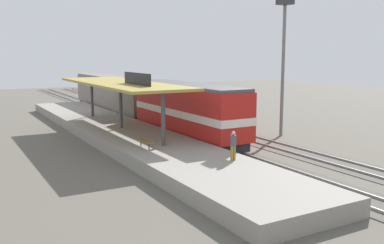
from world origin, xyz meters
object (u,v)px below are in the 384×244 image
(platform_bench, at_px, (145,141))
(passenger_carriage_single, at_px, (113,94))
(person_waiting, at_px, (233,144))
(freight_car, at_px, (201,106))
(light_mast, at_px, (284,37))
(locomotive, at_px, (187,110))

(platform_bench, distance_m, passenger_carriage_single, 23.86)
(person_waiting, bearing_deg, platform_bench, 118.88)
(freight_car, bearing_deg, passenger_carriage_single, 110.09)
(light_mast, xyz_separation_m, person_waiting, (-10.72, -8.06, -6.54))
(platform_bench, relative_size, locomotive, 0.12)
(locomotive, height_order, light_mast, light_mast)
(freight_car, distance_m, person_waiting, 17.76)
(locomotive, relative_size, passenger_carriage_single, 0.72)
(platform_bench, distance_m, light_mast, 15.70)
(passenger_carriage_single, xyz_separation_m, light_mast, (7.80, -20.60, 6.08))
(freight_car, bearing_deg, platform_bench, -135.27)
(locomotive, bearing_deg, light_mast, -18.44)
(locomotive, relative_size, freight_car, 1.20)
(locomotive, bearing_deg, platform_bench, -139.77)
(freight_car, xyz_separation_m, light_mast, (3.20, -8.02, 6.43))
(passenger_carriage_single, xyz_separation_m, person_waiting, (-2.92, -28.66, -0.46))
(platform_bench, relative_size, freight_car, 0.14)
(passenger_carriage_single, height_order, light_mast, light_mast)
(platform_bench, bearing_deg, passenger_carriage_single, 75.43)
(locomotive, height_order, freight_car, locomotive)
(platform_bench, height_order, passenger_carriage_single, passenger_carriage_single)
(freight_car, bearing_deg, locomotive, -130.30)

